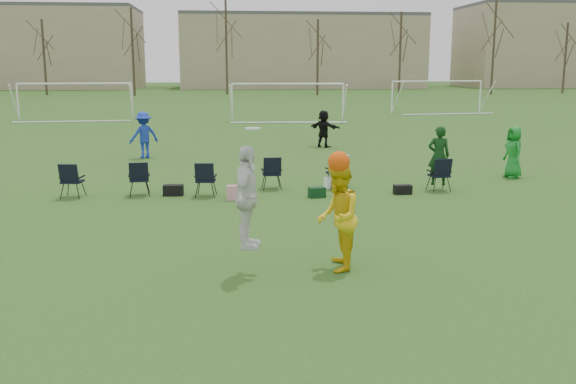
{
  "coord_description": "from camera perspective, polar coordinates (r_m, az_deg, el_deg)",
  "views": [
    {
      "loc": [
        0.13,
        -10.14,
        3.6
      ],
      "look_at": [
        1.22,
        1.65,
        1.25
      ],
      "focal_mm": 40.0,
      "sensor_mm": 36.0,
      "label": 1
    }
  ],
  "objects": [
    {
      "name": "building_row",
      "position": [
        106.37,
        -1.76,
        12.49
      ],
      "size": [
        126.0,
        16.0,
        13.0
      ],
      "color": "tan",
      "rests_on": "ground"
    },
    {
      "name": "fielder_green_far",
      "position": [
        22.01,
        19.42,
        3.37
      ],
      "size": [
        0.61,
        0.87,
        1.67
      ],
      "primitive_type": "imported",
      "rotation": [
        0.0,
        0.0,
        -1.47
      ],
      "color": "#167F27",
      "rests_on": "ground"
    },
    {
      "name": "goal_mid",
      "position": [
        42.35,
        -0.03,
        8.95
      ],
      "size": [
        7.4,
        0.63,
        2.46
      ],
      "rotation": [
        0.0,
        0.0,
        -0.07
      ],
      "color": "white",
      "rests_on": "ground"
    },
    {
      "name": "fielder_blue",
      "position": [
        25.83,
        -12.7,
        4.96
      ],
      "size": [
        1.35,
        1.16,
        1.81
      ],
      "primitive_type": "imported",
      "rotation": [
        0.0,
        0.0,
        3.65
      ],
      "color": "#1733AF",
      "rests_on": "ground"
    },
    {
      "name": "fielder_black",
      "position": [
        28.67,
        3.18,
        5.64
      ],
      "size": [
        1.46,
        1.38,
        1.65
      ],
      "primitive_type": "imported",
      "rotation": [
        0.0,
        0.0,
        2.41
      ],
      "color": "black",
      "rests_on": "ground"
    },
    {
      "name": "goal_right",
      "position": [
        50.71,
        13.13,
        9.03
      ],
      "size": [
        7.35,
        1.14,
        2.46
      ],
      "rotation": [
        0.0,
        0.0,
        0.14
      ],
      "color": "white",
      "rests_on": "ground"
    },
    {
      "name": "ground",
      "position": [
        10.76,
        -5.73,
        -8.38
      ],
      "size": [
        260.0,
        260.0,
        0.0
      ],
      "primitive_type": "plane",
      "color": "#27551A",
      "rests_on": "ground"
    },
    {
      "name": "sideline_setup",
      "position": [
        18.38,
        -0.52,
        1.65
      ],
      "size": [
        11.08,
        1.99,
        1.88
      ],
      "color": "#0E3411",
      "rests_on": "ground"
    },
    {
      "name": "center_contest",
      "position": [
        11.16,
        1.49,
        -1.49
      ],
      "size": [
        2.37,
        1.27,
        2.58
      ],
      "color": "white",
      "rests_on": "ground"
    },
    {
      "name": "goal_left",
      "position": [
        45.31,
        -18.4,
        8.53
      ],
      "size": [
        7.39,
        0.76,
        2.46
      ],
      "rotation": [
        0.0,
        0.0,
        0.09
      ],
      "color": "white",
      "rests_on": "ground"
    },
    {
      "name": "tree_line",
      "position": [
        80.0,
        -5.32,
        12.23
      ],
      "size": [
        110.28,
        3.28,
        11.4
      ],
      "color": "#382B21",
      "rests_on": "ground"
    }
  ]
}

